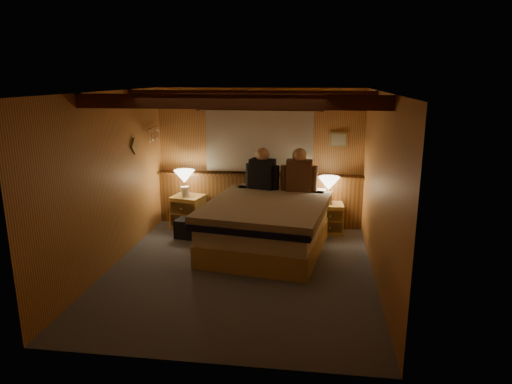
% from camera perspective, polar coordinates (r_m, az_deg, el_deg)
% --- Properties ---
extents(floor, '(4.20, 4.20, 0.00)m').
position_cam_1_polar(floor, '(6.35, -1.99, -9.77)').
color(floor, '#545964').
rests_on(floor, ground).
extents(ceiling, '(4.20, 4.20, 0.00)m').
position_cam_1_polar(ceiling, '(5.80, -2.20, 12.41)').
color(ceiling, '#B68A44').
rests_on(ceiling, wall_back).
extents(wall_back, '(3.60, 0.00, 3.60)m').
position_cam_1_polar(wall_back, '(8.00, 0.44, 4.29)').
color(wall_back, '#DCA04F').
rests_on(wall_back, floor).
extents(wall_left, '(0.00, 4.20, 4.20)m').
position_cam_1_polar(wall_left, '(6.51, -17.91, 1.26)').
color(wall_left, '#DCA04F').
rests_on(wall_left, floor).
extents(wall_right, '(0.00, 4.20, 4.20)m').
position_cam_1_polar(wall_right, '(5.94, 15.29, 0.24)').
color(wall_right, '#DCA04F').
rests_on(wall_right, floor).
extents(wall_front, '(3.60, 0.00, 3.60)m').
position_cam_1_polar(wall_front, '(4.00, -7.18, -6.17)').
color(wall_front, '#DCA04F').
rests_on(wall_front, floor).
extents(wainscot, '(3.60, 0.23, 0.94)m').
position_cam_1_polar(wainscot, '(8.09, 0.37, -0.78)').
color(wainscot, brown).
rests_on(wainscot, wall_back).
extents(curtain_window, '(2.18, 0.09, 1.11)m').
position_cam_1_polar(curtain_window, '(7.88, 0.38, 6.50)').
color(curtain_window, '#4F2413').
rests_on(curtain_window, wall_back).
extents(ceiling_beams, '(3.60, 1.65, 0.16)m').
position_cam_1_polar(ceiling_beams, '(5.96, -1.94, 11.59)').
color(ceiling_beams, '#4F2413').
rests_on(ceiling_beams, ceiling).
extents(coat_rail, '(0.05, 0.55, 0.24)m').
position_cam_1_polar(coat_rail, '(7.83, -12.73, 7.18)').
color(coat_rail, white).
rests_on(coat_rail, wall_left).
extents(framed_print, '(0.30, 0.04, 0.25)m').
position_cam_1_polar(framed_print, '(7.87, 10.28, 6.47)').
color(framed_print, tan).
rests_on(framed_print, wall_back).
extents(bed, '(2.00, 2.45, 0.76)m').
position_cam_1_polar(bed, '(6.99, 1.48, -4.04)').
color(bed, tan).
rests_on(bed, floor).
extents(nightstand_left, '(0.59, 0.55, 0.56)m').
position_cam_1_polar(nightstand_left, '(8.12, -8.47, -2.40)').
color(nightstand_left, tan).
rests_on(nightstand_left, floor).
extents(nightstand_right, '(0.48, 0.44, 0.50)m').
position_cam_1_polar(nightstand_right, '(7.85, 9.10, -3.23)').
color(nightstand_right, tan).
rests_on(nightstand_right, floor).
extents(lamp_left, '(0.36, 0.36, 0.46)m').
position_cam_1_polar(lamp_left, '(7.94, -8.93, 1.72)').
color(lamp_left, white).
rests_on(lamp_left, nightstand_left).
extents(lamp_right, '(0.35, 0.35, 0.46)m').
position_cam_1_polar(lamp_right, '(7.68, 9.09, 0.85)').
color(lamp_right, white).
rests_on(lamp_right, nightstand_right).
extents(person_left, '(0.58, 0.33, 0.72)m').
position_cam_1_polar(person_left, '(7.61, 0.80, 2.54)').
color(person_left, black).
rests_on(person_left, bed).
extents(person_right, '(0.61, 0.25, 0.74)m').
position_cam_1_polar(person_right, '(7.50, 5.41, 2.35)').
color(person_right, '#533321').
rests_on(person_right, bed).
extents(duffel_bag, '(0.56, 0.39, 0.37)m').
position_cam_1_polar(duffel_bag, '(7.59, -8.04, -4.51)').
color(duffel_bag, black).
rests_on(duffel_bag, floor).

